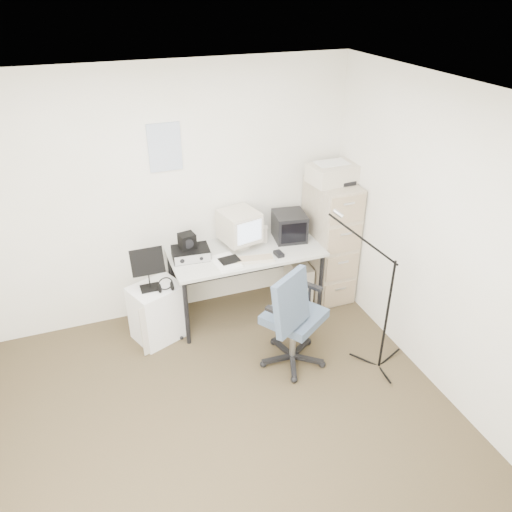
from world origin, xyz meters
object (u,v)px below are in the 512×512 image
object	(u,v)px
filing_cabinet	(329,241)
desk	(246,282)
side_cart	(158,312)
office_chair	(294,315)

from	to	relation	value
filing_cabinet	desk	world-z (taller)	filing_cabinet
desk	side_cart	size ratio (longest dim) A/B	2.63
side_cart	office_chair	bearing A→B (deg)	-58.67
office_chair	filing_cabinet	bearing A→B (deg)	15.04
filing_cabinet	desk	distance (m)	0.99
office_chair	desk	bearing A→B (deg)	65.25
office_chair	side_cart	bearing A→B (deg)	110.21
desk	side_cart	distance (m)	0.94
desk	side_cart	bearing A→B (deg)	-174.23
filing_cabinet	side_cart	xyz separation A→B (m)	(-1.89, -0.12, -0.37)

